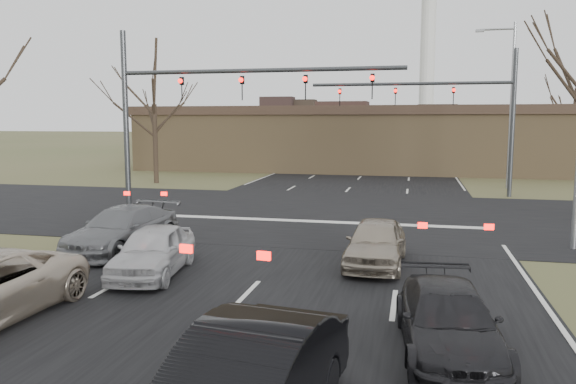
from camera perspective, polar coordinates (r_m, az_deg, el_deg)
name	(u,v)px	position (r m, az deg, el deg)	size (l,w,h in m)	color
ground	(200,343)	(11.10, -8.95, -14.93)	(360.00, 360.00, 0.00)	#4A532C
road_main	(382,154)	(69.76, 9.56, 3.78)	(14.00, 300.00, 0.02)	black
road_cross	(325,214)	(25.18, 3.74, -2.24)	(200.00, 14.00, 0.02)	black
building	(392,139)	(47.59, 10.53, 5.36)	(42.40, 10.40, 5.30)	olive
mast_arm_near	(196,99)	(24.31, -9.36, 9.31)	(12.12, 0.24, 8.00)	#383A3D
mast_arm_far	(459,105)	(32.62, 17.00, 8.46)	(11.12, 0.24, 8.00)	#383A3D
streetlight_right_far	(509,97)	(36.96, 21.50, 8.98)	(2.34, 0.25, 10.00)	gray
tree_left_far	(153,72)	(38.56, -13.54, 11.81)	(5.70, 5.70, 9.50)	black
tree_right_far	(575,81)	(45.98, 27.17, 9.97)	(5.40, 5.40, 9.00)	black
car_white_sedan	(153,250)	(15.74, -13.56, -5.79)	(1.59, 3.95, 1.35)	#B8B8BA
car_charcoal_sedan	(448,321)	(10.72, 15.97, -12.51)	(1.69, 4.16, 1.21)	black
car_grey_ahead	(122,229)	(18.87, -16.49, -3.64)	(1.96, 4.81, 1.40)	slate
car_silver_ahead	(376,242)	(16.46, 8.93, -5.08)	(1.60, 3.97, 1.35)	#9F9380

